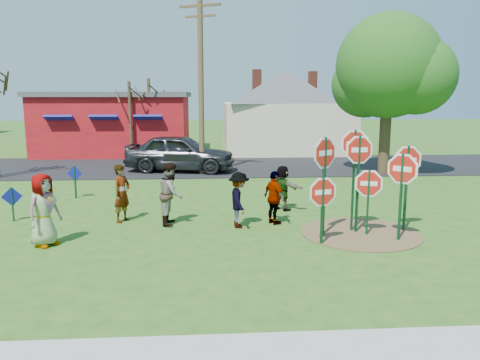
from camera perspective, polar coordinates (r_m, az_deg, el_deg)
The scene contains 25 objects.
ground at distance 13.43m, azimuth -5.58°, elevation -5.67°, with size 120.00×120.00×0.00m, color #2C5317.
road at distance 24.69m, azimuth -4.81°, elevation 1.69°, with size 120.00×7.50×0.04m, color black.
dirt_patch at distance 13.11m, azimuth 14.48°, elevation -6.29°, with size 3.20×3.20×0.03m, color brown.
red_building at distance 31.52m, azimuth -14.79°, elevation 6.79°, with size 9.40×7.69×3.90m.
cream_house at distance 31.34m, azimuth 5.53°, elevation 8.82°, with size 9.40×9.40×6.50m.
stop_sign_a at distance 11.68m, azimuth 10.04°, elevation -2.02°, with size 0.97×0.26×1.84m.
stop_sign_b at distance 12.87m, azimuth 13.78°, elevation 3.08°, with size 1.01×0.08×2.92m.
stop_sign_c at distance 12.78m, azimuth 14.27°, elevation 2.22°, with size 1.03×0.14×2.78m.
stop_sign_d at distance 13.36m, azimuth 19.72°, elevation 1.51°, with size 1.05×0.07×2.50m.
stop_sign_e at distance 12.72m, azimuth 15.40°, elevation -0.99°, with size 0.96×0.26×1.90m.
stop_sign_f at distance 12.39m, azimuth 19.16°, elevation 0.53°, with size 0.80×0.73×2.40m.
stop_sign_g at distance 12.32m, azimuth 10.27°, elevation 2.00°, with size 0.93×0.67×2.78m.
blue_diamond_c at distance 15.32m, azimuth -26.02°, elevation -2.24°, with size 0.57×0.18×1.04m.
blue_diamond_d at distance 17.90m, azimuth -19.48°, elevation 0.25°, with size 0.57×0.17×1.21m.
person_a at distance 12.46m, azimuth -22.82°, elevation -3.38°, with size 0.89×0.58×1.82m, color #4D5A9B.
person_b at distance 14.13m, azimuth -14.20°, elevation -1.59°, with size 0.62×0.41×1.70m, color #227E6D.
person_c at distance 13.58m, azimuth -8.40°, elevation -1.65°, with size 0.87×0.68×1.79m, color brown.
person_d at distance 13.12m, azimuth -0.13°, elevation -2.45°, with size 1.02×0.59×1.58m, color #2F2F34.
person_e at distance 13.49m, azimuth 4.20°, elevation -2.17°, with size 0.91×0.38×1.56m, color #432B51.
person_f at distance 15.17m, azimuth 5.20°, elevation -0.98°, with size 1.36×0.43×1.46m, color #1A4F21.
suv at distance 22.96m, azimuth -7.29°, elevation 3.32°, with size 2.12×5.27×1.80m, color #2D2D31.
utility_pole at distance 21.91m, azimuth -4.79°, elevation 11.84°, with size 1.87×0.90×8.17m.
leafy_tree at distance 22.83m, azimuth 17.93°, elevation 12.46°, with size 5.19×4.73×7.37m.
bare_tree_east at distance 27.77m, azimuth -11.00°, elevation 8.69°, with size 1.80×1.80×4.66m.
bare_tree_extra at distance 27.50m, azimuth -13.27°, elevation 8.35°, with size 1.80×1.80×4.47m.
Camera 1 is at (0.44, -12.91, 3.67)m, focal length 35.00 mm.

